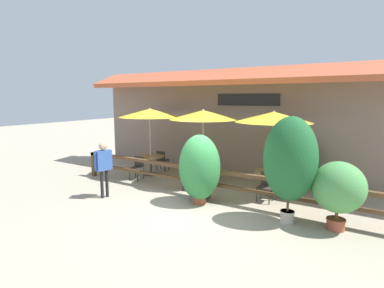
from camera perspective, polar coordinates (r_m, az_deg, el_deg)
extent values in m
plane|color=#9E937F|center=(8.57, -0.52, -12.25)|extent=(60.00, 60.00, 0.00)
cube|color=gray|center=(11.83, 10.37, 2.47)|extent=(14.00, 0.40, 3.60)
cube|color=#B25133|center=(11.28, 9.62, 12.75)|extent=(14.28, 1.48, 0.70)
cube|color=black|center=(11.52, 10.46, 8.29)|extent=(2.44, 0.04, 0.43)
cube|color=brown|center=(9.16, 2.98, -4.99)|extent=(10.40, 0.14, 0.11)
cube|color=brown|center=(9.27, 2.96, -7.51)|extent=(10.40, 0.10, 0.09)
cube|color=brown|center=(12.49, -18.19, -3.66)|extent=(0.14, 0.14, 0.95)
cube|color=brown|center=(9.27, 2.96, -7.51)|extent=(0.14, 0.14, 0.95)
cylinder|color=#B7B2A8|center=(12.05, -7.92, -0.29)|extent=(0.06, 0.06, 2.37)
cone|color=yellow|center=(11.92, -8.05, 5.89)|extent=(2.39, 2.39, 0.32)
sphere|color=#B2ADA3|center=(11.91, -8.07, 6.66)|extent=(0.07, 0.07, 0.07)
cylinder|color=olive|center=(12.13, -7.87, -2.37)|extent=(1.07, 1.07, 0.05)
cylinder|color=#333333|center=(12.21, -7.84, -4.14)|extent=(0.07, 0.07, 0.72)
cylinder|color=#333333|center=(12.29, -7.80, -5.70)|extent=(0.59, 0.59, 0.03)
cube|color=#332D28|center=(11.60, -10.57, -4.55)|extent=(0.46, 0.46, 0.05)
cube|color=#332D28|center=(11.70, -10.05, -3.29)|extent=(0.40, 0.08, 0.40)
cylinder|color=#2D2D2D|center=(11.62, -11.85, -5.71)|extent=(0.04, 0.04, 0.40)
cylinder|color=#2D2D2D|center=(11.40, -10.32, -5.95)|extent=(0.04, 0.04, 0.40)
cylinder|color=#2D2D2D|center=(11.92, -10.74, -5.31)|extent=(0.04, 0.04, 0.40)
cylinder|color=#2D2D2D|center=(11.70, -9.23, -5.54)|extent=(0.04, 0.04, 0.40)
cube|color=#332D28|center=(12.85, -5.61, -3.13)|extent=(0.50, 0.50, 0.05)
cube|color=#332D28|center=(12.64, -5.99, -2.30)|extent=(0.40, 0.12, 0.40)
cylinder|color=#2D2D2D|center=(12.99, -4.47, -4.01)|extent=(0.04, 0.04, 0.40)
cylinder|color=#2D2D2D|center=(13.14, -5.99, -3.87)|extent=(0.04, 0.04, 0.40)
cylinder|color=#2D2D2D|center=(12.65, -5.18, -4.36)|extent=(0.04, 0.04, 0.40)
cylinder|color=#2D2D2D|center=(12.81, -6.72, -4.22)|extent=(0.04, 0.04, 0.40)
cylinder|color=#B7B2A8|center=(10.66, 2.11, -1.42)|extent=(0.06, 0.06, 2.37)
cone|color=yellow|center=(10.50, 2.16, 5.58)|extent=(2.39, 2.39, 0.32)
sphere|color=#B2ADA3|center=(10.49, 2.16, 6.46)|extent=(0.07, 0.07, 0.07)
cylinder|color=olive|center=(10.74, 2.10, -3.75)|extent=(1.07, 1.07, 0.05)
cylinder|color=#333333|center=(10.83, 2.09, -5.73)|extent=(0.07, 0.07, 0.72)
cylinder|color=#333333|center=(10.93, 2.08, -7.47)|extent=(0.59, 0.59, 0.03)
cube|color=#332D28|center=(10.14, -0.34, -6.35)|extent=(0.50, 0.50, 0.05)
cube|color=#332D28|center=(10.26, 0.03, -4.88)|extent=(0.40, 0.12, 0.40)
cylinder|color=#2D2D2D|center=(10.10, -1.74, -7.75)|extent=(0.04, 0.04, 0.40)
cylinder|color=#2D2D2D|center=(9.97, 0.31, -7.97)|extent=(0.04, 0.04, 0.40)
cylinder|color=#2D2D2D|center=(10.44, -0.96, -7.19)|extent=(0.04, 0.04, 0.40)
cylinder|color=#2D2D2D|center=(10.31, 1.03, -7.39)|extent=(0.04, 0.04, 0.40)
cube|color=#332D28|center=(11.54, 3.97, -4.49)|extent=(0.47, 0.47, 0.05)
cube|color=#332D28|center=(11.32, 3.64, -3.58)|extent=(0.40, 0.08, 0.40)
cylinder|color=#2D2D2D|center=(11.70, 5.17, -5.45)|extent=(0.04, 0.04, 0.40)
cylinder|color=#2D2D2D|center=(11.83, 3.43, -5.27)|extent=(0.04, 0.04, 0.40)
cylinder|color=#2D2D2D|center=(11.36, 4.51, -5.89)|extent=(0.04, 0.04, 0.40)
cylinder|color=#2D2D2D|center=(11.49, 2.73, -5.69)|extent=(0.04, 0.04, 0.40)
cylinder|color=#B7B2A8|center=(9.84, 14.98, -2.58)|extent=(0.06, 0.06, 2.37)
cone|color=yellow|center=(9.67, 15.29, 4.99)|extent=(2.39, 2.39, 0.32)
sphere|color=#B2ADA3|center=(9.66, 15.32, 5.95)|extent=(0.07, 0.07, 0.07)
cylinder|color=olive|center=(9.93, 14.87, -5.10)|extent=(1.07, 1.07, 0.05)
cylinder|color=#333333|center=(10.03, 14.79, -7.22)|extent=(0.07, 0.07, 0.72)
cylinder|color=#333333|center=(10.13, 14.71, -9.09)|extent=(0.59, 0.59, 0.03)
cube|color=#332D28|center=(9.26, 13.75, -8.10)|extent=(0.43, 0.43, 0.05)
cube|color=#332D28|center=(9.37, 14.15, -6.47)|extent=(0.40, 0.04, 0.40)
cylinder|color=#2D2D2D|center=(9.21, 12.20, -9.61)|extent=(0.04, 0.04, 0.40)
cylinder|color=#2D2D2D|center=(9.10, 14.50, -9.91)|extent=(0.04, 0.04, 0.40)
cylinder|color=#2D2D2D|center=(9.55, 12.94, -8.96)|extent=(0.04, 0.04, 0.40)
cylinder|color=#2D2D2D|center=(9.45, 15.16, -9.24)|extent=(0.04, 0.04, 0.40)
cube|color=#332D28|center=(10.76, 15.96, -5.80)|extent=(0.48, 0.48, 0.05)
cube|color=#332D28|center=(10.54, 15.57, -4.83)|extent=(0.40, 0.10, 0.40)
cylinder|color=#2D2D2D|center=(10.91, 17.25, -6.89)|extent=(0.04, 0.04, 0.40)
cylinder|color=#2D2D2D|center=(11.06, 15.45, -6.59)|extent=(0.04, 0.04, 0.40)
cylinder|color=#2D2D2D|center=(10.57, 16.40, -7.35)|extent=(0.04, 0.04, 0.40)
cylinder|color=#2D2D2D|center=(10.73, 14.55, -7.03)|extent=(0.04, 0.04, 0.40)
cylinder|color=#9E4C33|center=(8.96, 1.43, -10.38)|extent=(0.39, 0.39, 0.27)
cylinder|color=#9E4C33|center=(8.92, 1.43, -9.69)|extent=(0.43, 0.43, 0.04)
ellipsoid|color=#338442|center=(8.69, 1.45, -4.48)|extent=(1.23, 1.11, 1.91)
cylinder|color=#9E4C33|center=(8.05, 25.69, -13.58)|extent=(0.40, 0.40, 0.27)
cylinder|color=#9E4C33|center=(8.01, 25.75, -12.82)|extent=(0.44, 0.44, 0.04)
cylinder|color=brown|center=(7.94, 25.85, -11.47)|extent=(0.07, 0.07, 0.36)
ellipsoid|color=#4C934C|center=(7.76, 26.14, -7.40)|extent=(1.19, 1.07, 1.21)
cylinder|color=#B7AD99|center=(8.02, 17.66, -13.05)|extent=(0.33, 0.33, 0.30)
cylinder|color=#B7AD99|center=(7.97, 17.71, -12.18)|extent=(0.35, 0.35, 0.04)
cylinder|color=brown|center=(7.86, 17.82, -9.93)|extent=(0.06, 0.06, 0.62)
ellipsoid|color=#1E5B2D|center=(7.61, 18.18, -2.73)|extent=(1.29, 1.16, 2.07)
cylinder|color=#9E4C33|center=(10.89, 20.28, -7.21)|extent=(0.43, 0.43, 0.35)
cylinder|color=#9E4C33|center=(10.85, 20.33, -6.43)|extent=(0.46, 0.46, 0.04)
ellipsoid|color=#1E5B2D|center=(10.72, 20.50, -3.36)|extent=(0.97, 0.87, 1.35)
cylinder|color=black|center=(9.79, -15.90, -7.19)|extent=(0.10, 0.10, 0.87)
cylinder|color=black|center=(9.71, -16.78, -7.36)|extent=(0.10, 0.10, 0.87)
cube|color=#33569E|center=(9.58, -16.53, -2.99)|extent=(0.31, 0.51, 0.62)
cylinder|color=#33569E|center=(9.71, -15.17, -2.78)|extent=(0.08, 0.08, 0.59)
cylinder|color=#33569E|center=(9.45, -17.93, -3.21)|extent=(0.08, 0.08, 0.59)
sphere|color=tan|center=(9.50, -16.65, -0.40)|extent=(0.24, 0.24, 0.24)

